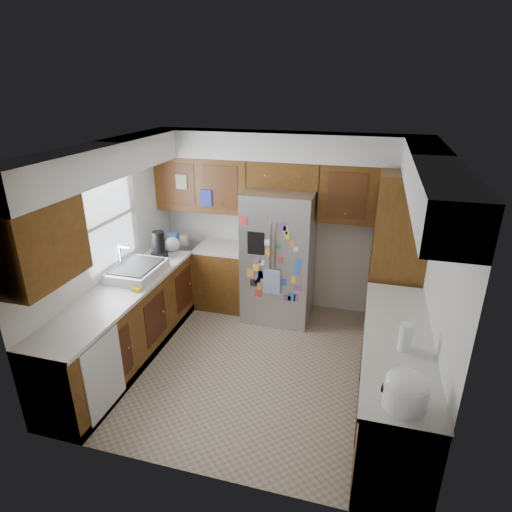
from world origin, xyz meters
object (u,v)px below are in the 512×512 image
at_px(paper_towel, 405,337).
at_px(fridge, 279,256).
at_px(rice_cooker, 406,389).
at_px(pantry, 397,257).

bearing_deg(paper_towel, fridge, 129.57).
bearing_deg(rice_cooker, pantry, 89.99).
relative_size(rice_cooker, paper_towel, 1.28).
height_order(fridge, paper_towel, fridge).
bearing_deg(rice_cooker, paper_towel, 87.68).
xyz_separation_m(fridge, paper_towel, (1.53, -1.85, 0.15)).
xyz_separation_m(pantry, rice_cooker, (-0.00, -2.53, -0.01)).
bearing_deg(rice_cooker, fridge, 120.13).
distance_m(fridge, rice_cooker, 2.99).
xyz_separation_m(fridge, rice_cooker, (1.50, -2.58, 0.16)).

